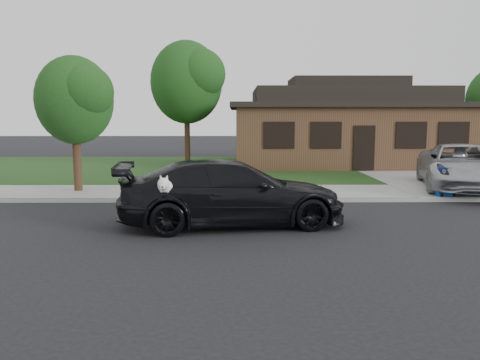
{
  "coord_description": "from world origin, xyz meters",
  "views": [
    {
      "loc": [
        -2.01,
        -10.93,
        2.6
      ],
      "look_at": [
        -1.91,
        0.45,
        1.1
      ],
      "focal_mm": 35.0,
      "sensor_mm": 36.0,
      "label": 1
    }
  ],
  "objects": [
    {
      "name": "curb",
      "position": [
        0.0,
        3.5,
        0.06
      ],
      "size": [
        60.0,
        0.12,
        0.12
      ],
      "primitive_type": "cube",
      "color": "gray",
      "rests_on": "ground"
    },
    {
      "name": "lawn",
      "position": [
        0.0,
        13.0,
        0.07
      ],
      "size": [
        60.0,
        13.0,
        0.13
      ],
      "primitive_type": "cube",
      "color": "#193814",
      "rests_on": "ground"
    },
    {
      "name": "tree_0",
      "position": [
        -4.34,
        12.88,
        4.48
      ],
      "size": [
        3.78,
        3.6,
        6.34
      ],
      "color": "#332114",
      "rests_on": "ground"
    },
    {
      "name": "recycling_bin",
      "position": [
        4.69,
        3.88,
        0.6
      ],
      "size": [
        0.65,
        0.66,
        0.95
      ],
      "rotation": [
        0.0,
        0.0,
        -0.16
      ],
      "color": "#0D4196",
      "rests_on": "sidewalk"
    },
    {
      "name": "driveway",
      "position": [
        6.0,
        10.0,
        0.07
      ],
      "size": [
        4.5,
        13.0,
        0.14
      ],
      "primitive_type": "cube",
      "color": "gray",
      "rests_on": "ground"
    },
    {
      "name": "sedan",
      "position": [
        -2.12,
        0.35,
        0.8
      ],
      "size": [
        5.78,
        3.01,
        1.6
      ],
      "rotation": [
        0.0,
        0.0,
        1.72
      ],
      "color": "black",
      "rests_on": "ground"
    },
    {
      "name": "minivan",
      "position": [
        5.98,
        5.43,
        0.92
      ],
      "size": [
        4.05,
        6.12,
        1.56
      ],
      "primitive_type": "imported",
      "rotation": [
        0.0,
        0.0,
        -0.28
      ],
      "color": "#A7AAAF",
      "rests_on": "driveway"
    },
    {
      "name": "sidewalk",
      "position": [
        0.0,
        5.0,
        0.06
      ],
      "size": [
        60.0,
        3.0,
        0.12
      ],
      "primitive_type": "cube",
      "color": "gray",
      "rests_on": "ground"
    },
    {
      "name": "house",
      "position": [
        4.0,
        15.0,
        2.13
      ],
      "size": [
        12.6,
        8.6,
        4.65
      ],
      "color": "#422B1C",
      "rests_on": "ground"
    },
    {
      "name": "tree_2",
      "position": [
        -7.38,
        5.11,
        3.27
      ],
      "size": [
        2.73,
        2.6,
        4.59
      ],
      "color": "#332114",
      "rests_on": "ground"
    },
    {
      "name": "ground",
      "position": [
        0.0,
        0.0,
        0.0
      ],
      "size": [
        120.0,
        120.0,
        0.0
      ],
      "primitive_type": "plane",
      "color": "black",
      "rests_on": "ground"
    }
  ]
}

